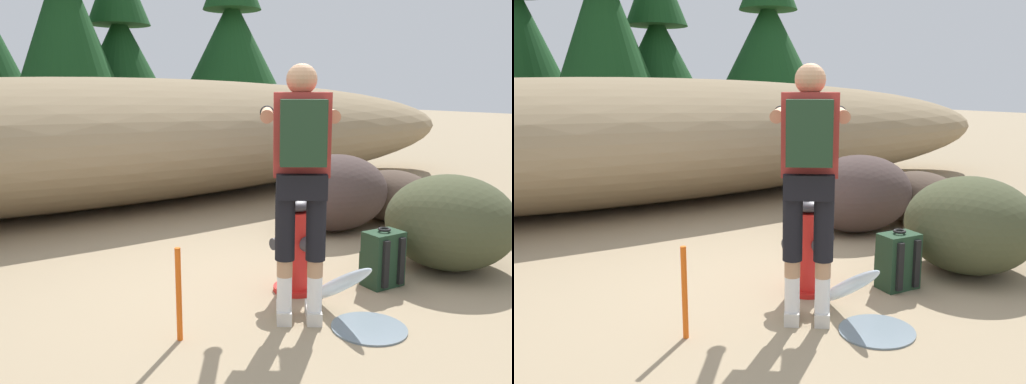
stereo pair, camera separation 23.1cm
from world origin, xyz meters
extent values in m
cube|color=#998466|center=(0.00, 0.00, -0.02)|extent=(56.00, 56.00, 0.04)
ellipsoid|color=#897556|center=(0.00, 3.86, 0.84)|extent=(13.10, 3.20, 1.68)
cylinder|color=red|center=(0.27, -0.14, 0.02)|extent=(0.33, 0.33, 0.04)
cylinder|color=red|center=(0.27, -0.14, 0.34)|extent=(0.25, 0.25, 0.60)
ellipsoid|color=#333338|center=(0.27, -0.14, 0.69)|extent=(0.26, 0.26, 0.10)
cylinder|color=#333338|center=(0.27, -0.14, 0.76)|extent=(0.06, 0.06, 0.05)
cylinder|color=#333338|center=(0.10, -0.14, 0.41)|extent=(0.09, 0.09, 0.09)
cylinder|color=#333338|center=(0.43, -0.14, 0.41)|extent=(0.09, 0.09, 0.09)
cylinder|color=#333338|center=(0.27, -0.31, 0.41)|extent=(0.11, 0.09, 0.11)
ellipsoid|color=silver|center=(0.27, -0.62, 0.20)|extent=(0.10, 0.68, 0.50)
cylinder|color=slate|center=(0.27, -0.94, 0.01)|extent=(0.49, 0.49, 0.01)
cube|color=beige|center=(-0.11, -0.50, 0.04)|extent=(0.23, 0.27, 0.09)
cylinder|color=white|center=(-0.14, -0.55, 0.21)|extent=(0.10, 0.10, 0.24)
cylinder|color=tan|center=(-0.14, -0.55, 0.39)|extent=(0.10, 0.10, 0.11)
cylinder|color=black|center=(-0.14, -0.55, 0.67)|extent=(0.13, 0.13, 0.44)
cube|color=beige|center=(0.06, -0.62, 0.04)|extent=(0.23, 0.27, 0.09)
cylinder|color=white|center=(0.02, -0.67, 0.21)|extent=(0.10, 0.10, 0.24)
cylinder|color=tan|center=(0.02, -0.67, 0.39)|extent=(0.10, 0.10, 0.11)
cylinder|color=black|center=(0.02, -0.67, 0.67)|extent=(0.13, 0.13, 0.44)
cube|color=black|center=(-0.06, -0.61, 0.94)|extent=(0.38, 0.35, 0.16)
cube|color=#B2332D|center=(0.00, -0.53, 1.25)|extent=(0.43, 0.40, 0.53)
cube|color=#1E3823|center=(-0.12, -0.69, 1.28)|extent=(0.32, 0.29, 0.40)
sphere|color=tan|center=(0.01, -0.51, 1.60)|extent=(0.20, 0.20, 0.20)
cube|color=black|center=(0.06, -0.44, 1.61)|extent=(0.13, 0.10, 0.04)
cylinder|color=tan|center=(0.03, -0.10, 1.36)|extent=(0.40, 0.53, 0.09)
sphere|color=black|center=(0.18, 0.12, 1.36)|extent=(0.11, 0.11, 0.11)
cylinder|color=tan|center=(0.39, -0.35, 1.36)|extent=(0.40, 0.53, 0.09)
sphere|color=black|center=(0.54, -0.13, 1.36)|extent=(0.11, 0.11, 0.11)
cube|color=#1E3823|center=(0.92, -0.43, 0.22)|extent=(0.31, 0.21, 0.44)
cube|color=#1E3823|center=(0.93, -0.30, 0.15)|extent=(0.21, 0.07, 0.20)
torus|color=black|center=(0.92, -0.43, 0.46)|extent=(0.10, 0.10, 0.02)
cube|color=black|center=(0.83, -0.54, 0.22)|extent=(0.05, 0.03, 0.37)
cube|color=black|center=(1.00, -0.54, 0.22)|extent=(0.05, 0.03, 0.37)
ellipsoid|color=#3E432A|center=(1.73, -0.43, 0.41)|extent=(1.59, 1.58, 0.82)
ellipsoid|color=#423430|center=(1.73, 1.06, 0.42)|extent=(1.30, 1.03, 0.84)
ellipsoid|color=#4B3B30|center=(2.57, 0.98, 0.30)|extent=(0.95, 1.14, 0.60)
cylinder|color=#47331E|center=(-0.55, 11.08, 0.86)|extent=(0.24, 0.24, 1.72)
cone|color=#143D19|center=(-0.55, 11.08, 2.88)|extent=(1.96, 1.96, 2.33)
cylinder|color=#47331E|center=(0.98, 8.98, 0.68)|extent=(0.27, 0.27, 1.36)
cone|color=#143D19|center=(0.98, 8.98, 2.90)|extent=(2.26, 2.26, 3.07)
cylinder|color=#47331E|center=(2.48, 9.83, 0.56)|extent=(0.28, 0.28, 1.12)
cone|color=#143D19|center=(2.48, 9.83, 2.27)|extent=(2.34, 2.34, 2.30)
cylinder|color=#47331E|center=(4.80, 8.36, 0.81)|extent=(0.26, 0.26, 1.63)
cone|color=#143D19|center=(4.80, 8.36, 2.69)|extent=(2.20, 2.20, 2.12)
cylinder|color=#E55914|center=(-0.83, -0.39, 0.30)|extent=(0.04, 0.04, 0.60)
camera|label=1|loc=(-2.13, -3.23, 1.55)|focal=37.27mm
camera|label=2|loc=(-1.93, -3.35, 1.55)|focal=37.27mm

